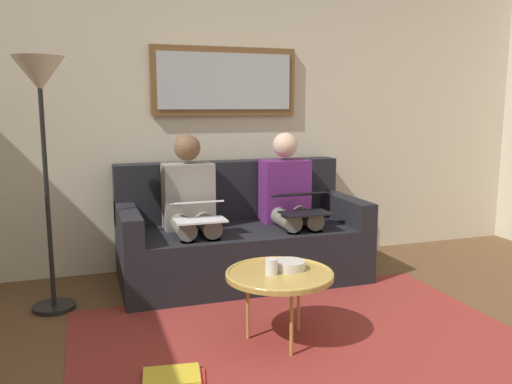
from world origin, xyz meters
TOP-DOWN VIEW (x-y plane):
  - wall_rear at (0.00, -2.60)m, footprint 6.00×0.12m
  - area_rug at (0.00, -0.85)m, footprint 2.60×1.80m
  - couch at (0.00, -2.12)m, footprint 1.87×0.90m
  - framed_mirror at (0.00, -2.51)m, footprint 1.23×0.05m
  - coffee_table at (0.13, -0.90)m, footprint 0.62×0.62m
  - cup at (0.18, -0.89)m, footprint 0.07×0.07m
  - bowl at (0.05, -0.95)m, footprint 0.19×0.19m
  - person_left at (-0.40, -2.05)m, footprint 0.38×0.58m
  - laptop_black at (-0.40, -1.81)m, footprint 0.36×0.37m
  - person_right at (0.40, -2.05)m, footprint 0.38×0.58m
  - laptop_white at (0.40, -1.80)m, footprint 0.35×0.32m
  - magazine_stack at (0.78, -0.65)m, footprint 0.33×0.27m
  - standing_lamp at (1.38, -1.85)m, footprint 0.32×0.32m

SIDE VIEW (x-z plane):
  - area_rug at x=0.00m, z-range 0.00..0.01m
  - magazine_stack at x=0.78m, z-range 0.00..0.04m
  - couch at x=0.00m, z-range -0.14..0.76m
  - coffee_table at x=0.13m, z-range 0.19..0.62m
  - bowl at x=0.05m, z-range 0.42..0.47m
  - cup at x=0.18m, z-range 0.42..0.51m
  - person_left at x=-0.40m, z-range 0.04..1.18m
  - person_right at x=0.40m, z-range 0.04..1.18m
  - laptop_white at x=0.40m, z-range 0.56..0.69m
  - laptop_black at x=-0.40m, z-range 0.55..0.71m
  - wall_rear at x=0.00m, z-range 0.00..2.60m
  - standing_lamp at x=1.38m, z-range 0.54..2.20m
  - framed_mirror at x=0.00m, z-range 1.27..1.83m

